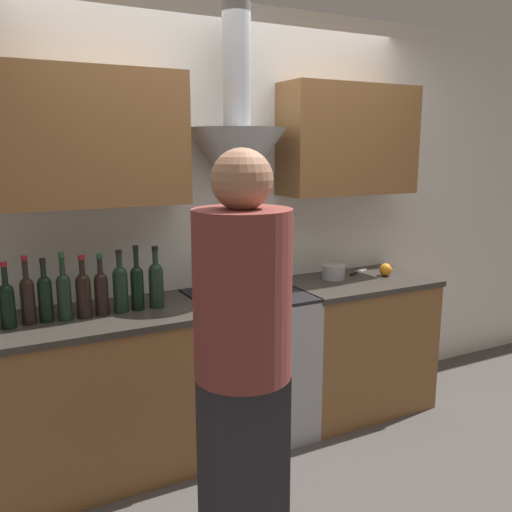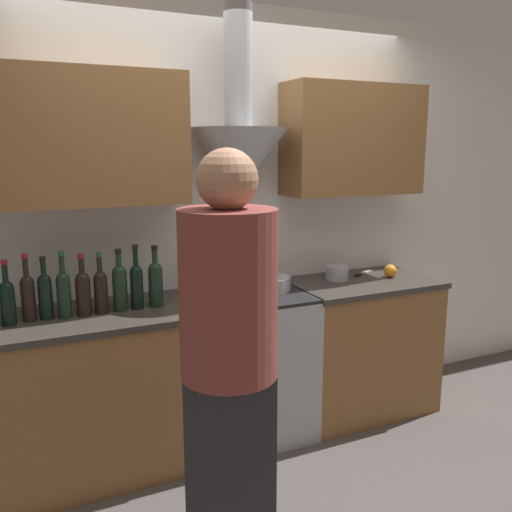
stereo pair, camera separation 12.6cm
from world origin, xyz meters
TOP-DOWN VIEW (x-y plane):
  - ground_plane at (0.00, 0.00)m, footprint 12.00×12.00m
  - wall_back at (-0.03, 0.58)m, footprint 8.40×0.58m
  - counter_left at (-0.91, 0.30)m, footprint 1.16×0.62m
  - counter_right at (0.81, 0.30)m, footprint 0.96×0.62m
  - stove_range at (0.00, 0.31)m, footprint 0.68×0.60m
  - wine_bottle_1 at (-1.30, 0.29)m, footprint 0.07×0.07m
  - wine_bottle_2 at (-1.21, 0.31)m, footprint 0.07×0.07m
  - wine_bottle_3 at (-1.13, 0.31)m, footprint 0.07×0.07m
  - wine_bottle_4 at (-1.04, 0.29)m, footprint 0.07×0.07m
  - wine_bottle_5 at (-0.95, 0.30)m, footprint 0.08×0.08m
  - wine_bottle_6 at (-0.86, 0.30)m, footprint 0.07×0.07m
  - wine_bottle_7 at (-0.76, 0.30)m, footprint 0.08×0.08m
  - wine_bottle_8 at (-0.67, 0.30)m, footprint 0.07×0.07m
  - wine_bottle_9 at (-0.56, 0.30)m, footprint 0.08×0.08m
  - stock_pot at (-0.15, 0.32)m, footprint 0.23×0.23m
  - mixing_bowl at (0.15, 0.33)m, footprint 0.25×0.25m
  - orange_fruit at (1.04, 0.29)m, footprint 0.09×0.09m
  - saucepan at (0.68, 0.39)m, footprint 0.15×0.15m
  - chefs_knife at (0.94, 0.46)m, footprint 0.21×0.13m
  - person_foreground_left at (-0.59, -0.83)m, footprint 0.35×0.35m

SIDE VIEW (x-z plane):
  - ground_plane at x=0.00m, z-range 0.00..0.00m
  - counter_left at x=-0.91m, z-range 0.00..0.90m
  - counter_right at x=0.81m, z-range 0.00..0.90m
  - stove_range at x=0.00m, z-range 0.00..0.90m
  - chefs_knife at x=0.94m, z-range 0.89..0.91m
  - mixing_bowl at x=0.15m, z-range 0.90..0.98m
  - orange_fruit at x=1.04m, z-range 0.90..0.98m
  - saucepan at x=0.68m, z-range 0.90..0.99m
  - person_foreground_left at x=-0.59m, z-range 0.09..1.85m
  - stock_pot at x=-0.15m, z-range 0.90..1.05m
  - wine_bottle_1 at x=-1.30m, z-range 0.86..1.19m
  - wine_bottle_6 at x=-0.86m, z-range 0.86..1.19m
  - wine_bottle_5 at x=-0.95m, z-range 0.86..1.19m
  - wine_bottle_3 at x=-1.13m, z-range 0.87..1.19m
  - wine_bottle_2 at x=-1.21m, z-range 0.86..1.20m
  - wine_bottle_4 at x=-1.04m, z-range 0.86..1.21m
  - wine_bottle_8 at x=-0.67m, z-range 0.86..1.21m
  - wine_bottle_7 at x=-0.76m, z-range 0.87..1.20m
  - wine_bottle_9 at x=-0.56m, z-range 0.87..1.20m
  - wall_back at x=-0.03m, z-range 0.15..2.75m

